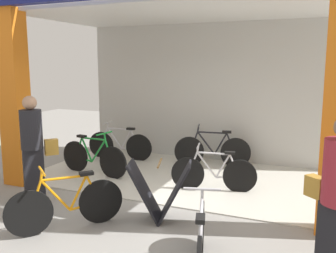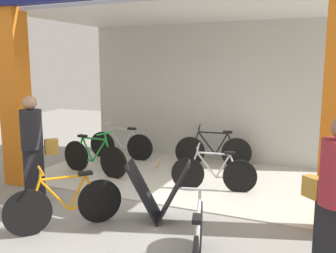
{
  "view_description": "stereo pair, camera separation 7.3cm",
  "coord_description": "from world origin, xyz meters",
  "px_view_note": "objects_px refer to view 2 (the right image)",
  "views": [
    {
      "loc": [
        2.54,
        -5.19,
        2.24
      ],
      "look_at": [
        0.0,
        0.79,
        1.15
      ],
      "focal_mm": 39.84,
      "sensor_mm": 36.0,
      "label": 1
    },
    {
      "loc": [
        2.61,
        -5.16,
        2.24
      ],
      "look_at": [
        0.0,
        0.79,
        1.15
      ],
      "focal_mm": 39.84,
      "sensor_mm": 36.0,
      "label": 2
    }
  ],
  "objects_px": {
    "bicycle_inside_0": "(213,150)",
    "bicycle_inside_2": "(121,145)",
    "bicycle_parked_1": "(198,242)",
    "pedestrian_2": "(33,148)",
    "bicycle_inside_1": "(214,173)",
    "bicycle_inside_3": "(94,157)",
    "sandwich_board_sign": "(159,191)",
    "bicycle_parked_0": "(66,204)"
  },
  "relations": [
    {
      "from": "bicycle_parked_0",
      "to": "bicycle_inside_1",
      "type": "bearing_deg",
      "value": 58.25
    },
    {
      "from": "bicycle_inside_2",
      "to": "sandwich_board_sign",
      "type": "distance_m",
      "value": 3.64
    },
    {
      "from": "bicycle_inside_0",
      "to": "sandwich_board_sign",
      "type": "bearing_deg",
      "value": -88.01
    },
    {
      "from": "bicycle_inside_2",
      "to": "bicycle_parked_1",
      "type": "bearing_deg",
      "value": -49.94
    },
    {
      "from": "sandwich_board_sign",
      "to": "bicycle_parked_1",
      "type": "bearing_deg",
      "value": -48.04
    },
    {
      "from": "bicycle_inside_0",
      "to": "bicycle_inside_2",
      "type": "bearing_deg",
      "value": -173.48
    },
    {
      "from": "sandwich_board_sign",
      "to": "pedestrian_2",
      "type": "xyz_separation_m",
      "value": [
        -2.14,
        -0.16,
        0.48
      ]
    },
    {
      "from": "bicycle_inside_3",
      "to": "bicycle_inside_0",
      "type": "bearing_deg",
      "value": 37.36
    },
    {
      "from": "bicycle_parked_1",
      "to": "pedestrian_2",
      "type": "relative_size",
      "value": 0.86
    },
    {
      "from": "bicycle_inside_0",
      "to": "pedestrian_2",
      "type": "height_order",
      "value": "pedestrian_2"
    },
    {
      "from": "bicycle_inside_3",
      "to": "bicycle_parked_0",
      "type": "bearing_deg",
      "value": -63.88
    },
    {
      "from": "bicycle_inside_1",
      "to": "sandwich_board_sign",
      "type": "relative_size",
      "value": 1.48
    },
    {
      "from": "bicycle_inside_1",
      "to": "bicycle_inside_2",
      "type": "distance_m",
      "value": 2.98
    },
    {
      "from": "bicycle_inside_0",
      "to": "bicycle_parked_0",
      "type": "relative_size",
      "value": 1.29
    },
    {
      "from": "bicycle_inside_2",
      "to": "sandwich_board_sign",
      "type": "relative_size",
      "value": 1.61
    },
    {
      "from": "bicycle_parked_1",
      "to": "bicycle_inside_1",
      "type": "bearing_deg",
      "value": 103.06
    },
    {
      "from": "bicycle_inside_3",
      "to": "pedestrian_2",
      "type": "relative_size",
      "value": 0.94
    },
    {
      "from": "bicycle_inside_2",
      "to": "bicycle_inside_3",
      "type": "relative_size",
      "value": 0.98
    },
    {
      "from": "pedestrian_2",
      "to": "bicycle_inside_2",
      "type": "bearing_deg",
      "value": 93.04
    },
    {
      "from": "bicycle_inside_1",
      "to": "pedestrian_2",
      "type": "relative_size",
      "value": 0.85
    },
    {
      "from": "bicycle_parked_1",
      "to": "bicycle_parked_0",
      "type": "bearing_deg",
      "value": 171.27
    },
    {
      "from": "bicycle_inside_0",
      "to": "pedestrian_2",
      "type": "relative_size",
      "value": 0.93
    },
    {
      "from": "bicycle_parked_0",
      "to": "bicycle_parked_1",
      "type": "relative_size",
      "value": 0.83
    },
    {
      "from": "bicycle_inside_3",
      "to": "bicycle_parked_1",
      "type": "xyz_separation_m",
      "value": [
        3.13,
        -2.58,
        -0.02
      ]
    },
    {
      "from": "bicycle_inside_0",
      "to": "bicycle_parked_1",
      "type": "height_order",
      "value": "bicycle_inside_0"
    },
    {
      "from": "sandwich_board_sign",
      "to": "bicycle_inside_3",
      "type": "bearing_deg",
      "value": 145.16
    },
    {
      "from": "bicycle_inside_3",
      "to": "sandwich_board_sign",
      "type": "bearing_deg",
      "value": -34.84
    },
    {
      "from": "bicycle_inside_0",
      "to": "bicycle_parked_1",
      "type": "xyz_separation_m",
      "value": [
        1.08,
        -4.15,
        -0.02
      ]
    },
    {
      "from": "bicycle_inside_1",
      "to": "bicycle_inside_0",
      "type": "bearing_deg",
      "value": 107.11
    },
    {
      "from": "bicycle_inside_2",
      "to": "sandwich_board_sign",
      "type": "bearing_deg",
      "value": -50.71
    },
    {
      "from": "bicycle_inside_2",
      "to": "bicycle_inside_3",
      "type": "height_order",
      "value": "bicycle_inside_3"
    },
    {
      "from": "bicycle_parked_1",
      "to": "bicycle_inside_0",
      "type": "bearing_deg",
      "value": 104.6
    },
    {
      "from": "sandwich_board_sign",
      "to": "bicycle_parked_0",
      "type": "bearing_deg",
      "value": -143.4
    },
    {
      "from": "bicycle_inside_0",
      "to": "bicycle_inside_2",
      "type": "xyz_separation_m",
      "value": [
        -2.2,
        -0.25,
        -0.01
      ]
    },
    {
      "from": "bicycle_inside_3",
      "to": "sandwich_board_sign",
      "type": "distance_m",
      "value": 2.63
    },
    {
      "from": "bicycle_inside_3",
      "to": "bicycle_parked_1",
      "type": "height_order",
      "value": "bicycle_inside_3"
    },
    {
      "from": "pedestrian_2",
      "to": "bicycle_inside_1",
      "type": "bearing_deg",
      "value": 33.66
    },
    {
      "from": "bicycle_inside_1",
      "to": "bicycle_parked_1",
      "type": "relative_size",
      "value": 0.98
    },
    {
      "from": "bicycle_inside_1",
      "to": "bicycle_parked_1",
      "type": "distance_m",
      "value": 2.66
    },
    {
      "from": "bicycle_inside_3",
      "to": "sandwich_board_sign",
      "type": "height_order",
      "value": "bicycle_inside_3"
    },
    {
      "from": "bicycle_inside_1",
      "to": "bicycle_inside_3",
      "type": "distance_m",
      "value": 2.53
    },
    {
      "from": "bicycle_parked_1",
      "to": "pedestrian_2",
      "type": "xyz_separation_m",
      "value": [
        -3.12,
        0.92,
        0.57
      ]
    }
  ]
}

